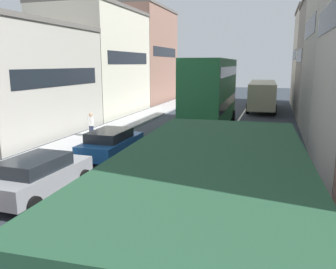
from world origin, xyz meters
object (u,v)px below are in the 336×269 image
(bus_far_queue_secondary, at_px, (262,93))
(bus_mid_queue_primary, at_px, (211,91))
(removalist_box_truck, at_px, (217,235))
(wagon_left_lane_second, at_px, (38,175))
(wagon_right_lane_far, at_px, (252,141))
(hatchback_centre_lane_third, at_px, (171,148))
(pedestrian_near_kerb, at_px, (91,124))
(sedan_centre_lane_second, at_px, (119,192))
(sedan_left_lane_third, at_px, (111,143))
(sedan_right_lane_behind_truck, at_px, (240,174))

(bus_far_queue_secondary, bearing_deg, bus_mid_queue_primary, 164.30)
(removalist_box_truck, xyz_separation_m, bus_far_queue_secondary, (-0.40, 31.67, -0.21))
(wagon_left_lane_second, xyz_separation_m, wagon_right_lane_far, (6.98, 7.92, 0.00))
(wagon_left_lane_second, distance_m, bus_mid_queue_primary, 15.13)
(wagon_left_lane_second, relative_size, bus_mid_queue_primary, 0.41)
(hatchback_centre_lane_third, distance_m, pedestrian_near_kerb, 7.75)
(sedan_centre_lane_second, relative_size, hatchback_centre_lane_third, 1.00)
(sedan_centre_lane_second, bearing_deg, bus_mid_queue_primary, -2.42)
(sedan_left_lane_third, distance_m, wagon_right_lane_far, 7.22)
(sedan_centre_lane_second, bearing_deg, removalist_box_truck, -139.64)
(sedan_centre_lane_second, height_order, wagon_left_lane_second, same)
(bus_mid_queue_primary, bearing_deg, sedan_left_lane_third, 158.50)
(removalist_box_truck, xyz_separation_m, pedestrian_near_kerb, (-10.37, 14.17, -1.03))
(bus_far_queue_secondary, xyz_separation_m, pedestrian_near_kerb, (-9.97, -17.50, -0.81))
(wagon_right_lane_far, xyz_separation_m, bus_mid_queue_primary, (-3.34, 6.62, 2.03))
(removalist_box_truck, distance_m, pedestrian_near_kerb, 17.59)
(removalist_box_truck, distance_m, wagon_left_lane_second, 8.67)
(removalist_box_truck, distance_m, bus_far_queue_secondary, 31.68)
(wagon_right_lane_far, relative_size, bus_far_queue_secondary, 0.41)
(sedan_centre_lane_second, distance_m, hatchback_centre_lane_third, 5.99)
(hatchback_centre_lane_third, distance_m, sedan_left_lane_third, 3.16)
(hatchback_centre_lane_third, xyz_separation_m, sedan_right_lane_behind_truck, (3.53, -3.10, 0.00))
(wagon_left_lane_second, bearing_deg, hatchback_centre_lane_third, -30.85)
(removalist_box_truck, xyz_separation_m, wagon_right_lane_far, (-0.19, 12.65, -1.18))
(bus_far_queue_secondary, height_order, pedestrian_near_kerb, bus_far_queue_secondary)
(wagon_right_lane_far, distance_m, bus_mid_queue_primary, 7.69)
(hatchback_centre_lane_third, xyz_separation_m, bus_far_queue_secondary, (3.38, 21.58, 0.96))
(sedan_right_lane_behind_truck, xyz_separation_m, bus_mid_queue_primary, (-3.28, 12.29, 2.03))
(removalist_box_truck, relative_size, wagon_left_lane_second, 1.79)
(sedan_right_lane_behind_truck, bearing_deg, pedestrian_near_kerb, 51.53)
(sedan_left_lane_third, xyz_separation_m, bus_mid_queue_primary, (3.41, 9.18, 2.03))
(hatchback_centre_lane_third, distance_m, sedan_right_lane_behind_truck, 4.70)
(wagon_left_lane_second, relative_size, sedan_right_lane_behind_truck, 0.99)
(removalist_box_truck, relative_size, bus_mid_queue_primary, 0.74)
(wagon_left_lane_second, height_order, bus_far_queue_secondary, bus_far_queue_secondary)
(sedan_right_lane_behind_truck, distance_m, wagon_right_lane_far, 5.67)
(sedan_left_lane_third, xyz_separation_m, bus_far_queue_secondary, (6.54, 21.58, 0.96))
(wagon_left_lane_second, xyz_separation_m, sedan_right_lane_behind_truck, (6.92, 2.26, 0.00))
(sedan_left_lane_third, height_order, pedestrian_near_kerb, pedestrian_near_kerb)
(sedan_centre_lane_second, height_order, hatchback_centre_lane_third, same)
(sedan_right_lane_behind_truck, distance_m, bus_mid_queue_primary, 12.88)
(wagon_right_lane_far, bearing_deg, bus_mid_queue_primary, 24.24)
(hatchback_centre_lane_third, bearing_deg, sedan_left_lane_third, 91.12)
(bus_far_queue_secondary, relative_size, pedestrian_near_kerb, 6.36)
(sedan_left_lane_third, height_order, bus_mid_queue_primary, bus_mid_queue_primary)
(removalist_box_truck, xyz_separation_m, sedan_left_lane_third, (-6.94, 10.09, -1.18))
(bus_far_queue_secondary, bearing_deg, sedan_left_lane_third, 161.62)
(wagon_left_lane_second, height_order, pedestrian_near_kerb, pedestrian_near_kerb)
(wagon_right_lane_far, bearing_deg, pedestrian_near_kerb, 79.04)
(sedan_right_lane_behind_truck, xyz_separation_m, bus_far_queue_secondary, (-0.15, 24.68, 0.96))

